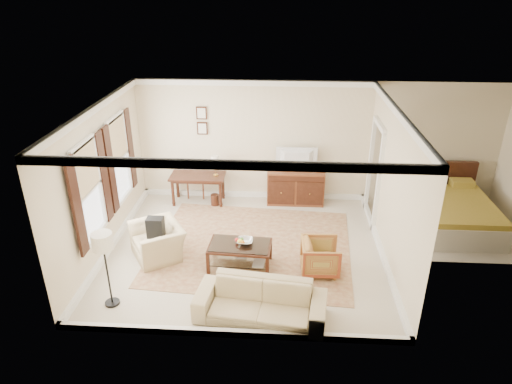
# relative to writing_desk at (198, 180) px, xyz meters

# --- Properties ---
(room_shell) EXTENTS (5.51, 5.01, 2.91)m
(room_shell) POSITION_rel_writing_desk_xyz_m (1.31, -2.08, 1.87)
(room_shell) COLOR beige
(room_shell) RESTS_ON ground
(annex_bedroom) EXTENTS (3.00, 2.70, 2.90)m
(annex_bedroom) POSITION_rel_writing_desk_xyz_m (5.80, -0.93, -0.26)
(annex_bedroom) COLOR beige
(annex_bedroom) RESTS_ON ground
(window_front) EXTENTS (0.12, 1.56, 1.80)m
(window_front) POSITION_rel_writing_desk_xyz_m (-1.39, -2.78, 0.95)
(window_front) COLOR #CCB284
(window_front) RESTS_ON room_shell
(window_rear) EXTENTS (0.12, 1.56, 1.80)m
(window_rear) POSITION_rel_writing_desk_xyz_m (-1.39, -1.18, 0.95)
(window_rear) COLOR #CCB284
(window_rear) RESTS_ON room_shell
(doorway) EXTENTS (0.10, 1.12, 2.25)m
(doorway) POSITION_rel_writing_desk_xyz_m (4.02, -0.58, 0.48)
(doorway) COLOR white
(doorway) RESTS_ON room_shell
(rug) EXTENTS (4.17, 3.65, 0.01)m
(rug) POSITION_rel_writing_desk_xyz_m (1.43, -1.95, -0.59)
(rug) COLOR brown
(rug) RESTS_ON room_shell
(writing_desk) EXTENTS (1.30, 0.65, 0.71)m
(writing_desk) POSITION_rel_writing_desk_xyz_m (0.00, 0.00, 0.00)
(writing_desk) COLOR #3E1C11
(writing_desk) RESTS_ON room_shell
(desk_chair) EXTENTS (0.46, 0.46, 1.05)m
(desk_chair) POSITION_rel_writing_desk_xyz_m (-0.10, 0.35, -0.07)
(desk_chair) COLOR brown
(desk_chair) RESTS_ON room_shell
(desk_lamp) EXTENTS (0.32, 0.32, 0.50)m
(desk_lamp) POSITION_rel_writing_desk_xyz_m (0.44, 0.00, 0.36)
(desk_lamp) COLOR silver
(desk_lamp) RESTS_ON writing_desk
(framed_prints) EXTENTS (0.25, 0.04, 0.68)m
(framed_prints) POSITION_rel_writing_desk_xyz_m (0.10, 0.39, 1.34)
(framed_prints) COLOR #3E1C11
(framed_prints) RESTS_ON room_shell
(sideboard) EXTENTS (1.35, 0.52, 0.83)m
(sideboard) POSITION_rel_writing_desk_xyz_m (2.34, 0.13, -0.18)
(sideboard) COLOR brown
(sideboard) RESTS_ON room_shell
(tv) EXTENTS (0.92, 0.53, 0.12)m
(tv) POSITION_rel_writing_desk_xyz_m (2.34, 0.11, 0.69)
(tv) COLOR black
(tv) RESTS_ON sideboard
(coffee_table) EXTENTS (1.19, 0.74, 0.49)m
(coffee_table) POSITION_rel_writing_desk_xyz_m (1.26, -2.67, -0.22)
(coffee_table) COLOR #3E1C11
(coffee_table) RESTS_ON room_shell
(fruit_bowl) EXTENTS (0.42, 0.42, 0.10)m
(fruit_bowl) POSITION_rel_writing_desk_xyz_m (1.35, -2.62, -0.05)
(fruit_bowl) COLOR silver
(fruit_bowl) RESTS_ON coffee_table
(book_a) EXTENTS (0.28, 0.07, 0.38)m
(book_a) POSITION_rel_writing_desk_xyz_m (1.18, -2.54, -0.41)
(book_a) COLOR brown
(book_a) RESTS_ON coffee_table
(book_b) EXTENTS (0.28, 0.05, 0.38)m
(book_b) POSITION_rel_writing_desk_xyz_m (1.52, -2.81, -0.41)
(book_b) COLOR brown
(book_b) RESTS_ON coffee_table
(striped_armchair) EXTENTS (0.66, 0.70, 0.70)m
(striped_armchair) POSITION_rel_writing_desk_xyz_m (2.76, -2.74, -0.24)
(striped_armchair) COLOR #913B1F
(striped_armchair) RESTS_ON room_shell
(club_armchair) EXTENTS (1.09, 1.20, 0.88)m
(club_armchair) POSITION_rel_writing_desk_xyz_m (-0.37, -2.39, -0.16)
(club_armchair) COLOR tan
(club_armchair) RESTS_ON room_shell
(backpack) EXTENTS (0.32, 0.38, 0.40)m
(backpack) POSITION_rel_writing_desk_xyz_m (-0.39, -2.39, 0.09)
(backpack) COLOR black
(backpack) RESTS_ON club_armchair
(sofa) EXTENTS (2.14, 0.87, 0.81)m
(sofa) POSITION_rel_writing_desk_xyz_m (1.72, -4.08, -0.19)
(sofa) COLOR tan
(sofa) RESTS_ON room_shell
(floor_lamp) EXTENTS (0.34, 0.34, 1.37)m
(floor_lamp) POSITION_rel_writing_desk_xyz_m (-0.79, -3.90, 0.53)
(floor_lamp) COLOR black
(floor_lamp) RESTS_ON room_shell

